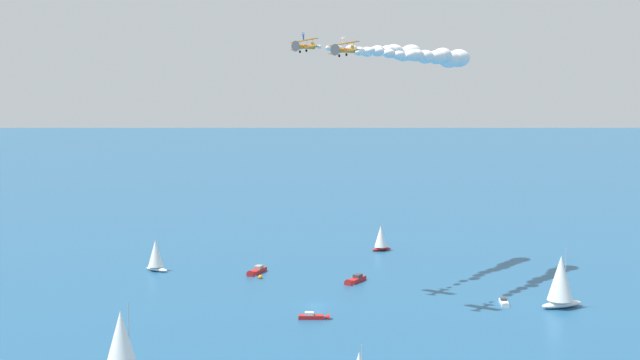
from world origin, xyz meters
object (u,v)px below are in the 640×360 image
object	(u,v)px
sailboat_trailing	(122,345)
wingwalker_wingman	(303,36)
marker_buoy	(260,277)
motorboat_ahead	(315,317)
sailboat_far_port	(156,255)
motorboat_offshore	(355,280)
sailboat_mid_cluster	(561,281)
biplane_wingman	(304,46)
motorboat_inshore	(256,271)
wingwalker_lead	(343,39)
biplane_lead	(344,50)
motorboat_outer_ring_a	(504,303)
sailboat_near_centre	(381,238)

from	to	relation	value
sailboat_trailing	wingwalker_wingman	distance (m)	81.16
marker_buoy	motorboat_ahead	bearing A→B (deg)	174.80
sailboat_far_port	motorboat_offshore	distance (m)	52.15
sailboat_mid_cluster	biplane_wingman	distance (m)	74.74
motorboat_inshore	marker_buoy	size ratio (longest dim) A/B	3.45
sailboat_mid_cluster	sailboat_far_port	bearing A→B (deg)	42.81
motorboat_inshore	motorboat_ahead	world-z (taller)	motorboat_inshore
wingwalker_lead	marker_buoy	bearing A→B (deg)	6.89
motorboat_offshore	biplane_lead	distance (m)	59.50
motorboat_ahead	marker_buoy	bearing A→B (deg)	-5.20
biplane_wingman	motorboat_offshore	bearing A→B (deg)	-70.68
motorboat_outer_ring_a	marker_buoy	xyz separation A→B (m)	(46.42, 37.86, -0.06)
sailboat_near_centre	wingwalker_lead	size ratio (longest dim) A/B	5.39
motorboat_ahead	sailboat_mid_cluster	world-z (taller)	sailboat_mid_cluster
wingwalker_lead	wingwalker_wingman	xyz separation A→B (m)	(15.77, 1.51, 1.46)
marker_buoy	wingwalker_lead	size ratio (longest dim) A/B	1.37
sailboat_near_centre	motorboat_ahead	world-z (taller)	sailboat_near_centre
sailboat_far_port	biplane_wingman	world-z (taller)	biplane_wingman
motorboat_inshore	wingwalker_lead	world-z (taller)	wingwalker_lead
biplane_lead	wingwalker_wingman	size ratio (longest dim) A/B	4.01
wingwalker_wingman	motorboat_inshore	bearing A→B (deg)	3.90
biplane_wingman	sailboat_far_port	bearing A→B (deg)	30.92
motorboat_inshore	motorboat_offshore	distance (m)	26.29
biplane_wingman	sailboat_near_centre	bearing A→B (deg)	-48.20
wingwalker_lead	biplane_lead	bearing A→B (deg)	-149.92
marker_buoy	biplane_wingman	distance (m)	58.73
motorboat_inshore	motorboat_offshore	xyz separation A→B (m)	(-19.45, -17.69, -0.01)
motorboat_inshore	wingwalker_wingman	xyz separation A→B (m)	(-24.82, -1.69, 57.24)
motorboat_inshore	biplane_wingman	world-z (taller)	biplane_wingman
marker_buoy	wingwalker_lead	distance (m)	66.27
sailboat_mid_cluster	biplane_lead	distance (m)	67.06
sailboat_trailing	motorboat_offshore	bearing A→B (deg)	-56.54
motorboat_inshore	motorboat_ahead	bearing A→B (deg)	174.08
wingwalker_lead	sailboat_far_port	bearing A→B (deg)	24.46
sailboat_trailing	motorboat_inshore	bearing A→B (deg)	-37.32
biplane_lead	motorboat_offshore	bearing A→B (deg)	-33.98
sailboat_mid_cluster	wingwalker_lead	world-z (taller)	wingwalker_lead
motorboat_offshore	sailboat_trailing	world-z (taller)	sailboat_trailing
motorboat_inshore	sailboat_mid_cluster	xyz separation A→B (m)	(-58.83, -46.02, 5.18)
motorboat_outer_ring_a	biplane_wingman	distance (m)	70.68
sailboat_trailing	biplane_lead	bearing A→B (deg)	-66.76
biplane_lead	sailboat_trailing	bearing A→B (deg)	113.24
motorboat_inshore	sailboat_trailing	world-z (taller)	sailboat_trailing
motorboat_inshore	motorboat_offshore	world-z (taller)	motorboat_inshore
motorboat_offshore	marker_buoy	bearing A→B (deg)	53.20
biplane_wingman	motorboat_inshore	bearing A→B (deg)	4.13
sailboat_near_centre	wingwalker_wingman	distance (m)	77.68
sailboat_trailing	marker_buoy	size ratio (longest dim) A/B	6.21
marker_buoy	wingwalker_wingman	bearing A→B (deg)	-171.95
biplane_lead	wingwalker_lead	size ratio (longest dim) A/B	4.65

